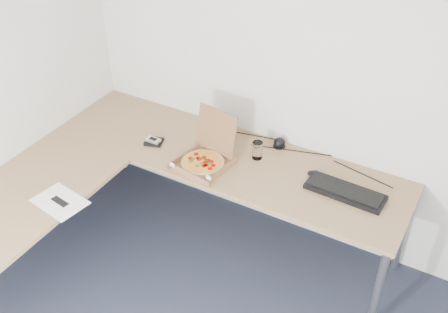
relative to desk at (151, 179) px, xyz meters
The scene contains 11 objects.
room_shell 1.39m from the desk, 49.77° to the right, with size 3.50×3.50×2.50m, color silver, non-canonical shape.
desk is the anchor object (origin of this frame).
pizza_box 0.37m from the desk, 48.57° to the left, with size 0.32×0.37×0.32m.
drinking_glass 0.73m from the desk, 44.78° to the left, with size 0.07×0.07×0.13m, color silver.
keyboard 1.24m from the desk, 20.73° to the left, with size 0.49×0.18×0.03m, color black.
mouse 1.06m from the desk, 28.58° to the left, with size 0.10×0.07×0.04m, color black.
wallet 0.37m from the desk, 121.99° to the left, with size 0.12×0.10×0.02m, color black.
phone 0.37m from the desk, 122.42° to the left, with size 0.10×0.05×0.02m, color #B2B5BA.
paper_sheet 0.59m from the desk, 124.19° to the right, with size 0.32×0.23×0.00m, color white.
dome_speaker 0.92m from the desk, 50.11° to the left, with size 0.09×0.09×0.07m, color black.
cable_bundle 1.00m from the desk, 45.18° to the left, with size 0.66×0.04×0.01m, color black, non-canonical shape.
Camera 1 is at (0.96, -1.22, 2.91)m, focal length 43.77 mm.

